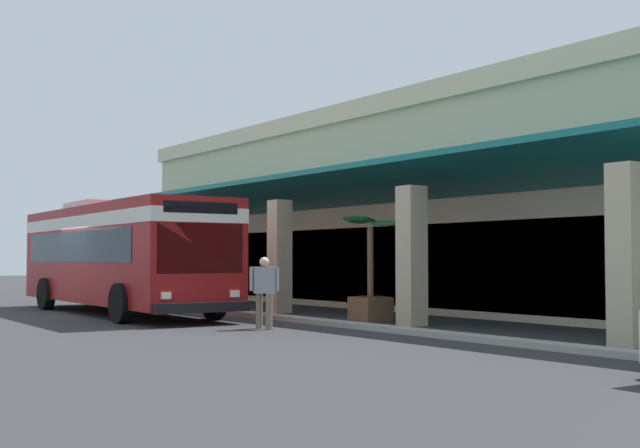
# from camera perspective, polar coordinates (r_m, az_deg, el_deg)

# --- Properties ---
(ground) EXTENTS (120.00, 120.00, 0.00)m
(ground) POSITION_cam_1_polar(r_m,az_deg,el_deg) (28.69, -0.73, -5.61)
(ground) COLOR #2D2D30
(curb_strip) EXTENTS (35.30, 0.50, 0.12)m
(curb_strip) POSITION_cam_1_polar(r_m,az_deg,el_deg) (24.05, -5.85, -6.06)
(curb_strip) COLOR #9E998E
(curb_strip) RESTS_ON ground
(plaza_building) EXTENTS (29.72, 13.87, 6.70)m
(plaza_building) POSITION_cam_1_polar(r_m,az_deg,el_deg) (30.00, 10.38, 0.98)
(plaza_building) COLOR #C6B793
(plaza_building) RESTS_ON ground
(transit_bus) EXTENTS (11.29, 3.07, 3.34)m
(transit_bus) POSITION_cam_1_polar(r_m,az_deg,el_deg) (25.09, -13.60, -1.76)
(transit_bus) COLOR maroon
(transit_bus) RESTS_ON ground
(pedestrian) EXTENTS (0.54, 0.59, 1.64)m
(pedestrian) POSITION_cam_1_polar(r_m,az_deg,el_deg) (19.03, -3.85, -4.45)
(pedestrian) COLOR #726651
(pedestrian) RESTS_ON ground
(potted_palm) EXTENTS (1.83, 1.69, 2.75)m
(potted_palm) POSITION_cam_1_polar(r_m,az_deg,el_deg) (21.53, 3.50, -4.82)
(potted_palm) COLOR brown
(potted_palm) RESTS_ON ground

